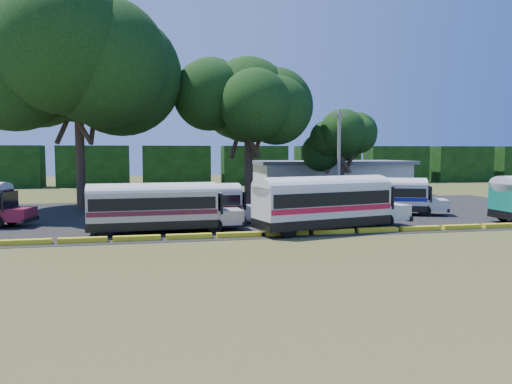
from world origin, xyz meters
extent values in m
plane|color=#414F1A|center=(0.00, 0.00, 0.00)|extent=(160.00, 160.00, 0.00)
cube|color=black|center=(1.00, 12.00, 0.01)|extent=(64.00, 24.00, 0.02)
cube|color=yellow|center=(-10.50, 1.00, 0.15)|extent=(2.70, 0.45, 0.30)
cube|color=yellow|center=(-7.50, 1.00, 0.15)|extent=(2.70, 0.45, 0.30)
cube|color=yellow|center=(-4.50, 1.00, 0.15)|extent=(2.70, 0.45, 0.30)
cube|color=yellow|center=(-1.50, 1.00, 0.15)|extent=(2.70, 0.45, 0.30)
cube|color=yellow|center=(1.50, 1.00, 0.15)|extent=(2.70, 0.45, 0.30)
cube|color=yellow|center=(4.50, 1.00, 0.15)|extent=(2.70, 0.45, 0.30)
cube|color=yellow|center=(7.50, 1.00, 0.15)|extent=(2.70, 0.45, 0.30)
cube|color=yellow|center=(10.50, 1.00, 0.15)|extent=(2.70, 0.45, 0.30)
cube|color=yellow|center=(13.50, 1.00, 0.15)|extent=(2.70, 0.45, 0.30)
cube|color=yellow|center=(16.50, 1.00, 0.15)|extent=(2.70, 0.45, 0.30)
cube|color=yellow|center=(19.50, 1.00, 0.15)|extent=(2.70, 0.45, 0.30)
cube|color=silver|center=(18.00, 30.00, 1.80)|extent=(18.00, 8.00, 3.60)
cube|color=#5C5F64|center=(18.00, 30.00, 3.80)|extent=(19.00, 9.00, 0.40)
cube|color=black|center=(-24.00, 48.00, 3.00)|extent=(10.00, 4.00, 6.00)
cube|color=black|center=(-12.00, 48.00, 3.00)|extent=(10.00, 4.00, 6.00)
cube|color=black|center=(0.00, 48.00, 3.00)|extent=(10.00, 4.00, 6.00)
cube|color=black|center=(12.00, 48.00, 3.00)|extent=(10.00, 4.00, 6.00)
cube|color=black|center=(24.00, 48.00, 3.00)|extent=(10.00, 4.00, 6.00)
cube|color=black|center=(36.00, 48.00, 3.00)|extent=(10.00, 4.00, 6.00)
cube|color=black|center=(48.00, 48.00, 3.00)|extent=(10.00, 4.00, 6.00)
cylinder|color=black|center=(-13.35, 9.27, 0.47)|extent=(0.97, 0.45, 0.93)
cube|color=maroon|center=(-12.56, 8.08, 0.88)|extent=(2.07, 2.35, 0.88)
cube|color=black|center=(-13.13, 8.21, 1.79)|extent=(0.58, 2.12, 1.28)
cube|color=black|center=(-11.78, 7.92, 0.51)|extent=(0.64, 2.27, 0.28)
cylinder|color=black|center=(0.24, 2.71, 0.48)|extent=(0.98, 0.31, 0.97)
cylinder|color=black|center=(0.14, 4.77, 0.48)|extent=(0.98, 0.31, 0.97)
cylinder|color=black|center=(-6.33, 2.41, 0.48)|extent=(0.98, 0.31, 0.97)
cylinder|color=black|center=(-6.42, 4.47, 0.48)|extent=(0.98, 0.31, 0.97)
cube|color=black|center=(-3.57, 3.57, 0.63)|extent=(8.02, 2.77, 0.53)
cube|color=#B8B0A0|center=(-3.57, 3.57, 1.77)|extent=(8.02, 2.77, 1.77)
cube|color=black|center=(-3.57, 3.57, 1.98)|extent=(7.71, 2.82, 0.74)
cube|color=#581629|center=(-3.57, 3.57, 1.42)|extent=(7.94, 2.81, 0.29)
ellipsoid|color=silver|center=(-3.57, 3.57, 2.66)|extent=(8.02, 2.77, 1.09)
cube|color=#B8B0A0|center=(1.25, 3.79, 0.92)|extent=(1.83, 2.20, 0.92)
cube|color=black|center=(0.64, 3.76, 1.86)|extent=(0.25, 2.23, 1.33)
cube|color=black|center=(2.07, 3.83, 0.53)|extent=(0.28, 2.37, 0.29)
cube|color=black|center=(-7.48, 3.39, 0.53)|extent=(0.28, 2.37, 0.29)
cylinder|color=black|center=(2.32, 5.62, 0.44)|extent=(0.90, 0.32, 0.89)
cylinder|color=black|center=(2.16, 7.51, 0.44)|extent=(0.90, 0.32, 0.89)
cylinder|color=black|center=(-3.68, 5.12, 0.44)|extent=(0.90, 0.32, 0.89)
cylinder|color=black|center=(-3.84, 7.01, 0.44)|extent=(0.90, 0.32, 0.89)
cube|color=black|center=(-1.20, 6.28, 0.58)|extent=(7.42, 2.81, 0.49)
cube|color=#B8B3A6|center=(-1.20, 6.28, 1.63)|extent=(7.42, 2.81, 1.62)
cube|color=black|center=(-1.20, 6.28, 1.82)|extent=(7.14, 2.84, 0.68)
cube|color=#4F1419|center=(-1.20, 6.28, 1.30)|extent=(7.35, 2.84, 0.27)
ellipsoid|color=silver|center=(-1.20, 6.28, 2.44)|extent=(7.42, 2.81, 1.00)
cube|color=#B8B3A6|center=(3.21, 6.64, 0.84)|extent=(1.75, 2.07, 0.84)
cube|color=black|center=(2.66, 6.60, 1.71)|extent=(0.30, 2.04, 1.22)
cube|color=black|center=(3.96, 6.70, 0.49)|extent=(0.34, 2.18, 0.27)
cube|color=black|center=(-4.78, 5.98, 0.49)|extent=(0.34, 2.18, 0.27)
cylinder|color=black|center=(11.51, 1.88, 0.54)|extent=(1.13, 0.55, 1.08)
cylinder|color=black|center=(10.96, 4.13, 0.54)|extent=(1.13, 0.55, 1.08)
cylinder|color=black|center=(4.35, 0.11, 0.54)|extent=(1.13, 0.55, 1.08)
cylinder|color=black|center=(3.79, 2.37, 0.54)|extent=(1.13, 0.55, 1.08)
cube|color=black|center=(7.13, 1.99, 0.71)|extent=(9.29, 4.76, 0.60)
cube|color=silver|center=(7.13, 1.99, 1.99)|extent=(9.29, 4.76, 1.98)
cube|color=black|center=(7.13, 1.99, 2.23)|extent=(8.96, 4.74, 0.83)
cube|color=red|center=(7.13, 1.99, 1.59)|extent=(9.21, 4.78, 0.33)
ellipsoid|color=silver|center=(7.13, 1.99, 2.98)|extent=(9.29, 4.76, 1.22)
cube|color=silver|center=(12.39, 3.29, 1.03)|extent=(2.47, 2.78, 1.03)
cube|color=black|center=(11.73, 3.13, 2.09)|extent=(0.76, 2.46, 1.49)
cube|color=black|center=(13.29, 3.51, 0.60)|extent=(0.83, 2.63, 0.33)
cube|color=black|center=(2.86, 0.94, 0.60)|extent=(0.83, 2.63, 0.33)
cylinder|color=black|center=(17.58, 7.40, 0.46)|extent=(0.94, 0.58, 0.91)
cylinder|color=black|center=(18.32, 9.21, 0.46)|extent=(0.94, 0.58, 0.91)
cylinder|color=black|center=(11.83, 9.73, 0.46)|extent=(0.94, 0.58, 0.91)
cylinder|color=black|center=(12.57, 11.54, 0.46)|extent=(0.94, 0.58, 0.91)
cube|color=black|center=(14.65, 9.64, 0.59)|extent=(7.79, 4.93, 0.50)
cube|color=silver|center=(14.65, 9.64, 1.67)|extent=(7.79, 4.93, 1.67)
cube|color=black|center=(14.65, 9.64, 1.87)|extent=(7.53, 4.86, 0.70)
cube|color=#0D148A|center=(14.65, 9.64, 1.34)|extent=(7.73, 4.93, 0.27)
ellipsoid|color=silver|center=(14.65, 9.64, 2.51)|extent=(7.79, 4.93, 1.03)
cube|color=silver|center=(18.88, 7.93, 0.87)|extent=(2.28, 2.48, 0.87)
cube|color=black|center=(18.35, 8.14, 1.76)|extent=(0.92, 2.00, 1.25)
cube|color=black|center=(19.60, 7.64, 0.50)|extent=(0.99, 2.13, 0.27)
cube|color=black|center=(11.23, 11.03, 0.50)|extent=(0.99, 2.13, 0.27)
cylinder|color=black|center=(21.87, 3.79, 0.52)|extent=(1.05, 0.32, 1.04)
cube|color=black|center=(20.71, 2.65, 0.57)|extent=(0.27, 2.55, 0.31)
cylinder|color=#39271C|center=(-9.86, 18.44, 4.46)|extent=(0.80, 0.80, 8.92)
cylinder|color=#39271C|center=(-8.64, 18.89, 8.28)|extent=(1.50, 3.13, 5.05)
cylinder|color=#39271C|center=(-10.85, 19.28, 8.28)|extent=(2.37, 2.71, 5.05)
cylinder|color=#39271C|center=(-10.08, 17.16, 8.28)|extent=(3.20, 0.98, 5.05)
ellipsoid|color=black|center=(-9.86, 18.44, 12.92)|extent=(14.20, 14.20, 10.41)
cylinder|color=#39271C|center=(5.76, 20.22, 3.48)|extent=(0.80, 0.80, 6.95)
cylinder|color=#39271C|center=(6.98, 20.66, 6.45)|extent=(1.29, 2.55, 3.98)
cylinder|color=#39271C|center=(4.76, 21.06, 6.45)|extent=(1.98, 2.24, 3.98)
cylinder|color=#39271C|center=(5.54, 18.94, 6.45)|extent=(2.59, 0.88, 3.98)
ellipsoid|color=black|center=(5.76, 20.22, 10.18)|extent=(11.42, 11.42, 8.38)
cylinder|color=#39271C|center=(16.00, 21.57, 2.22)|extent=(0.80, 0.80, 4.45)
cylinder|color=#39271C|center=(17.22, 22.02, 4.13)|extent=(1.02, 1.82, 2.63)
cylinder|color=#39271C|center=(15.00, 22.41, 4.13)|extent=(1.48, 1.64, 2.63)
cylinder|color=#39271C|center=(15.77, 20.29, 4.13)|extent=(1.82, 0.74, 2.63)
ellipsoid|color=black|center=(16.00, 21.57, 6.70)|extent=(6.49, 6.49, 4.76)
cylinder|color=gray|center=(12.87, 14.05, 4.44)|extent=(0.30, 0.30, 8.88)
cube|color=gray|center=(12.87, 14.05, 8.44)|extent=(1.60, 0.12, 0.12)
camera|label=1|loc=(-3.54, -28.36, 5.19)|focal=35.00mm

